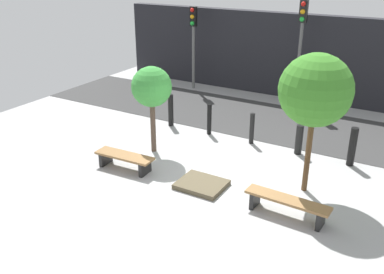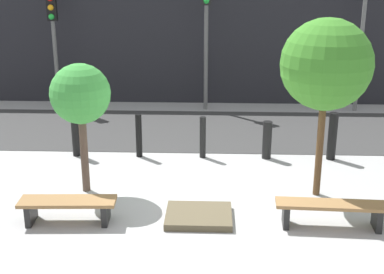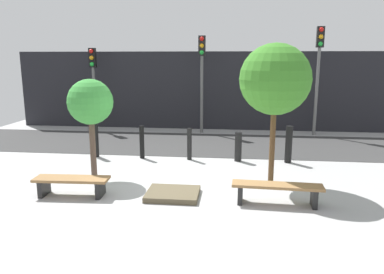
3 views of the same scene
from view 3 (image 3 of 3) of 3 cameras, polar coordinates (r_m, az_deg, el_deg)
The scene contains 16 objects.
ground_plane at distance 8.89m, azimuth -2.42°, elevation -7.91°, with size 18.00×18.00×0.00m, color #A0A0A0.
road_strip at distance 13.36m, azimuth 0.66°, elevation -1.06°, with size 18.00×3.65×0.01m, color #363636.
building_facade at distance 16.19m, azimuth 1.80°, elevation 7.10°, with size 16.20×0.50×3.27m, color black.
bench_left at distance 8.79m, azimuth -17.86°, elevation -6.66°, with size 1.67×0.55×0.42m.
bench_right at distance 8.09m, azimuth 12.82°, elevation -7.82°, with size 1.89×0.48×0.45m.
planter_bed at distance 8.41m, azimuth -2.94°, elevation -8.65°, with size 1.15×0.96×0.12m, color brown.
tree_behind_left_bench at distance 9.65m, azimuth -15.24°, elevation 5.04°, with size 1.13×1.13×2.52m.
tree_behind_right_bench at distance 8.97m, azimuth 12.56°, elevation 8.51°, with size 1.66×1.66×3.37m.
bollard_far_left at distance 11.92m, azimuth -14.47°, elevation -0.39°, with size 0.18×0.18×1.09m, color black.
bollard_left at distance 11.49m, azimuth -7.65°, elevation -0.77°, with size 0.14×0.14×1.01m, color black.
bollard_center at distance 11.24m, azimuth -0.40°, elevation -1.08°, with size 0.14×0.14×0.96m, color black.
bollard_right at distance 11.17m, azimuth 7.06°, elevation -1.48°, with size 0.21×0.21×0.87m, color black.
bollard_far_right at distance 11.26m, azimuth 14.51°, elevation -1.10°, with size 0.20×0.20×1.09m, color black.
traffic_light_west at distance 16.15m, azimuth -14.82°, elevation 9.28°, with size 0.28×0.27×3.41m.
traffic_light_mid_west at distance 15.12m, azimuth 1.51°, elevation 10.64°, with size 0.28×0.27×3.87m.
traffic_light_mid_east at distance 15.39m, azimuth 18.75°, elevation 10.77°, with size 0.28×0.27×4.18m.
Camera 3 is at (1.31, -8.25, 3.03)m, focal length 35.00 mm.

